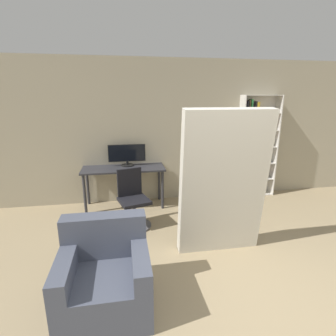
{
  "coord_description": "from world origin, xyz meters",
  "views": [
    {
      "loc": [
        -1.19,
        -1.63,
        2.02
      ],
      "look_at": [
        -0.59,
        1.84,
        1.05
      ],
      "focal_mm": 28.0,
      "sensor_mm": 36.0,
      "label": 1
    }
  ],
  "objects_px": {
    "monitor": "(127,154)",
    "armchair": "(105,275)",
    "mattress_near": "(224,184)",
    "bookshelf": "(252,147)",
    "office_chair": "(133,204)"
  },
  "relations": [
    {
      "from": "mattress_near",
      "to": "armchair",
      "type": "xyz_separation_m",
      "value": [
        -1.46,
        -0.68,
        -0.63
      ]
    },
    {
      "from": "monitor",
      "to": "mattress_near",
      "type": "xyz_separation_m",
      "value": [
        1.16,
        -1.89,
        -0.02
      ]
    },
    {
      "from": "bookshelf",
      "to": "mattress_near",
      "type": "bearing_deg",
      "value": -125.44
    },
    {
      "from": "office_chair",
      "to": "bookshelf",
      "type": "relative_size",
      "value": 0.45
    },
    {
      "from": "bookshelf",
      "to": "armchair",
      "type": "distance_m",
      "value": 3.91
    },
    {
      "from": "bookshelf",
      "to": "armchair",
      "type": "xyz_separation_m",
      "value": [
        -2.83,
        -2.61,
        -0.7
      ]
    },
    {
      "from": "office_chair",
      "to": "armchair",
      "type": "xyz_separation_m",
      "value": [
        -0.35,
        -1.62,
        -0.05
      ]
    },
    {
      "from": "monitor",
      "to": "armchair",
      "type": "distance_m",
      "value": 2.66
    },
    {
      "from": "monitor",
      "to": "armchair",
      "type": "height_order",
      "value": "monitor"
    },
    {
      "from": "monitor",
      "to": "armchair",
      "type": "bearing_deg",
      "value": -96.56
    },
    {
      "from": "monitor",
      "to": "bookshelf",
      "type": "relative_size",
      "value": 0.34
    },
    {
      "from": "office_chair",
      "to": "bookshelf",
      "type": "distance_m",
      "value": 2.75
    },
    {
      "from": "monitor",
      "to": "office_chair",
      "type": "height_order",
      "value": "monitor"
    },
    {
      "from": "mattress_near",
      "to": "armchair",
      "type": "height_order",
      "value": "mattress_near"
    },
    {
      "from": "monitor",
      "to": "armchair",
      "type": "relative_size",
      "value": 0.81
    }
  ]
}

